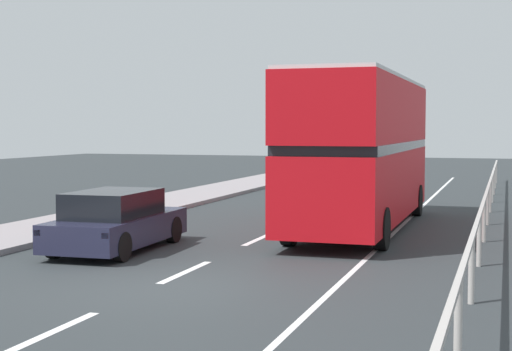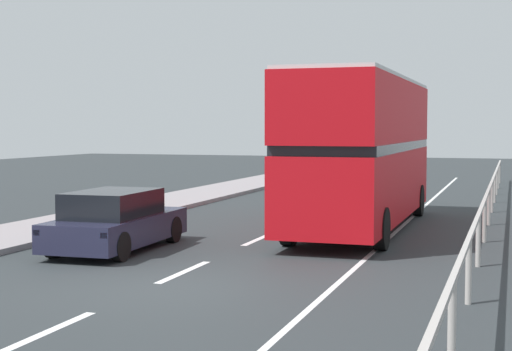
% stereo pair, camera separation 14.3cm
% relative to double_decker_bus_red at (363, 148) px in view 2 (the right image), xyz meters
% --- Properties ---
extents(ground_plane, '(73.39, 120.00, 0.10)m').
position_rel_double_decker_bus_red_xyz_m(ground_plane, '(-2.13, -8.77, -2.30)').
color(ground_plane, '#2C3133').
extents(lane_paint_markings, '(3.25, 46.00, 0.01)m').
position_rel_double_decker_bus_red_xyz_m(lane_paint_markings, '(-0.30, -0.01, -2.25)').
color(lane_paint_markings, silver).
rests_on(lane_paint_markings, ground).
extents(bridge_side_railing, '(0.10, 42.00, 1.10)m').
position_rel_double_decker_bus_red_xyz_m(bridge_side_railing, '(3.32, 0.23, -1.37)').
color(bridge_side_railing, '#BCB4AD').
rests_on(bridge_side_railing, ground).
extents(double_decker_bus_red, '(2.50, 10.25, 4.20)m').
position_rel_double_decker_bus_red_xyz_m(double_decker_bus_red, '(0.00, 0.00, 0.00)').
color(double_decker_bus_red, red).
rests_on(double_decker_bus_red, ground).
extents(hatchback_car_near, '(1.91, 4.32, 1.39)m').
position_rel_double_decker_bus_red_xyz_m(hatchback_car_near, '(-4.71, -5.46, -1.59)').
color(hatchback_car_near, '#212239').
rests_on(hatchback_car_near, ground).
extents(sedan_car_ahead, '(1.89, 4.13, 1.44)m').
position_rel_double_decker_bus_red_xyz_m(sedan_car_ahead, '(-3.76, 11.08, -1.57)').
color(sedan_car_ahead, '#455350').
rests_on(sedan_car_ahead, ground).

